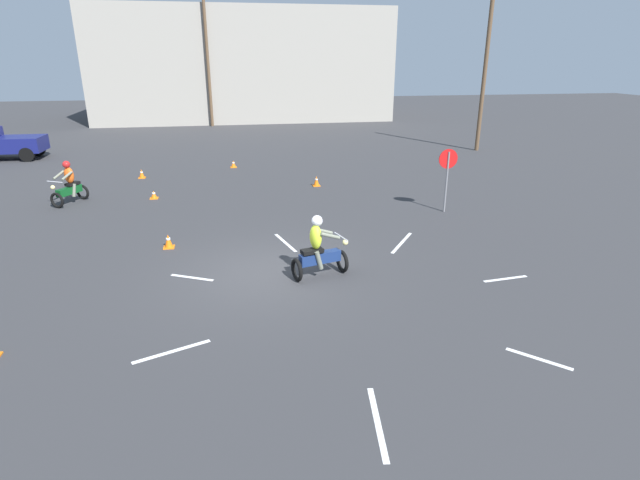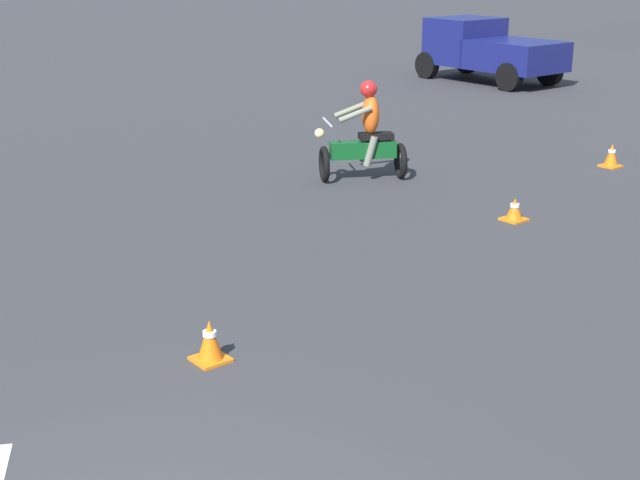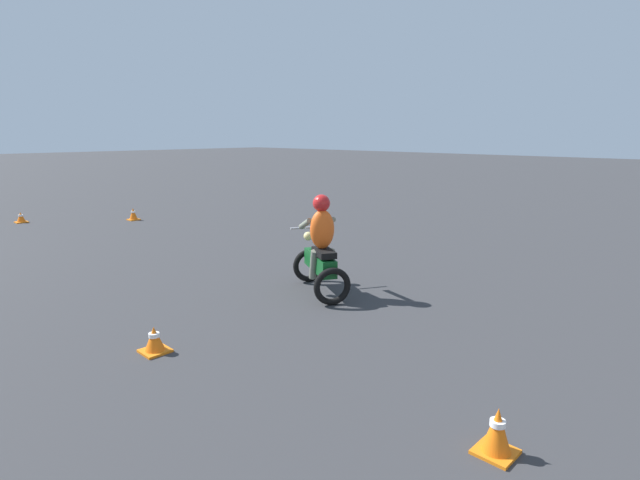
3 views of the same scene
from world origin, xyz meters
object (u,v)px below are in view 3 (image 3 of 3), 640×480
object	(u,v)px
traffic_cone_far_right	(21,218)
traffic_cone_far_left	(154,340)
motorcycle_rider_background	(321,251)
traffic_cone_near_right	(133,214)
traffic_cone_near_left	(497,432)

from	to	relation	value
traffic_cone_far_right	traffic_cone_far_left	size ratio (longest dim) A/B	0.99
traffic_cone_far_right	motorcycle_rider_background	bearing A→B (deg)	97.42
motorcycle_rider_background	traffic_cone_near_right	bearing A→B (deg)	111.87
traffic_cone_far_left	traffic_cone_near_right	bearing A→B (deg)	-114.25
traffic_cone_near_right	traffic_cone_far_left	distance (m)	10.11
motorcycle_rider_background	traffic_cone_near_left	bearing A→B (deg)	-88.11
traffic_cone_near_right	traffic_cone_near_left	bearing A→B (deg)	76.52
traffic_cone_far_right	traffic_cone_far_left	xyz separation A→B (m)	(1.62, 11.20, 0.01)
motorcycle_rider_background	traffic_cone_far_right	world-z (taller)	motorcycle_rider_background
motorcycle_rider_background	traffic_cone_far_left	bearing A→B (deg)	-148.44
motorcycle_rider_background	traffic_cone_far_right	xyz separation A→B (m)	(1.44, -11.05, -0.58)
motorcycle_rider_background	traffic_cone_far_left	xyz separation A→B (m)	(3.05, 0.15, -0.57)
traffic_cone_far_left	traffic_cone_far_right	bearing A→B (deg)	-98.21
traffic_cone_near_right	traffic_cone_far_left	xyz separation A→B (m)	(4.15, 9.22, -0.03)
motorcycle_rider_background	traffic_cone_near_left	world-z (taller)	motorcycle_rider_background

